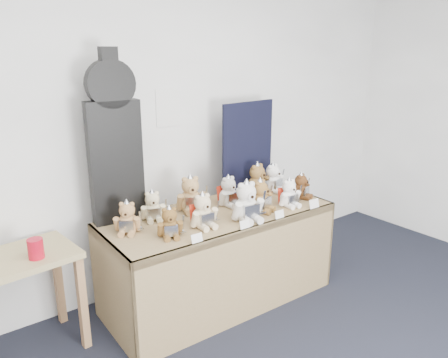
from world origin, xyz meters
TOP-DOWN VIEW (x-y plane):
  - room_shell at (0.36, 2.49)m, footprint 6.00×6.00m
  - display_table at (0.45, 1.87)m, footprint 1.80×0.79m
  - side_table at (-1.01, 2.18)m, footprint 0.89×0.55m
  - guitar_case at (-0.21, 2.26)m, footprint 0.38×0.15m
  - navy_board at (1.00, 2.27)m, footprint 0.58×0.07m
  - red_cup at (-0.84, 2.08)m, footprint 0.09×0.09m
  - teddy_front_far_left at (-0.07, 1.79)m, footprint 0.19×0.18m
  - teddy_front_left at (0.21, 1.80)m, footprint 0.23×0.19m
  - teddy_front_centre at (0.53, 1.71)m, footprint 0.27×0.23m
  - teddy_front_right at (0.73, 1.79)m, footprint 0.24×0.22m
  - teddy_front_far_right at (0.99, 1.73)m, footprint 0.20×0.18m
  - teddy_front_end at (1.21, 1.81)m, footprint 0.20×0.19m
  - teddy_back_left at (-0.01, 2.12)m, footprint 0.20×0.19m
  - teddy_back_centre_left at (0.31, 2.11)m, footprint 0.25×0.24m
  - teddy_back_centre_right at (0.62, 2.04)m, footprint 0.22×0.19m
  - teddy_back_right at (0.98, 2.10)m, footprint 0.26×0.22m
  - teddy_back_end at (1.14, 2.08)m, footprint 0.24×0.21m
  - teddy_back_far_left at (-0.26, 2.02)m, footprint 0.20×0.20m
  - entry_card_a at (0.02, 1.60)m, footprint 0.08×0.02m
  - entry_card_b at (0.42, 1.59)m, footprint 0.08×0.02m
  - entry_card_c at (0.74, 1.59)m, footprint 0.08×0.02m
  - entry_card_d at (1.11, 1.58)m, footprint 0.10×0.02m

SIDE VIEW (x-z plane):
  - side_table at x=-1.01m, z-range 0.23..0.93m
  - display_table at x=0.45m, z-range 0.21..0.95m
  - red_cup at x=-0.84m, z-range 0.70..0.83m
  - entry_card_a at x=0.02m, z-range 0.74..0.80m
  - entry_card_b at x=0.42m, z-range 0.74..0.80m
  - entry_card_c at x=0.74m, z-range 0.74..0.80m
  - entry_card_d at x=1.11m, z-range 0.74..0.81m
  - teddy_front_far_left at x=-0.07m, z-range 0.72..0.95m
  - teddy_front_end at x=1.21m, z-range 0.72..0.96m
  - teddy_back_left at x=-0.01m, z-range 0.72..0.97m
  - teddy_front_far_right at x=0.99m, z-range 0.72..0.97m
  - teddy_back_far_left at x=-0.26m, z-range 0.72..0.97m
  - teddy_back_centre_right at x=0.62m, z-range 0.71..0.98m
  - teddy_front_left at x=0.21m, z-range 0.71..0.99m
  - teddy_back_end at x=1.14m, z-range 0.71..1.00m
  - teddy_front_right at x=0.73m, z-range 0.71..1.00m
  - teddy_back_right at x=0.98m, z-range 0.71..1.02m
  - teddy_back_centre_left at x=0.31m, z-range 0.71..1.02m
  - teddy_front_centre at x=0.53m, z-range 0.71..1.04m
  - navy_board at x=1.00m, z-range 0.74..1.52m
  - guitar_case at x=-0.21m, z-range 0.73..1.94m
  - room_shell at x=0.36m, z-range -1.51..4.49m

